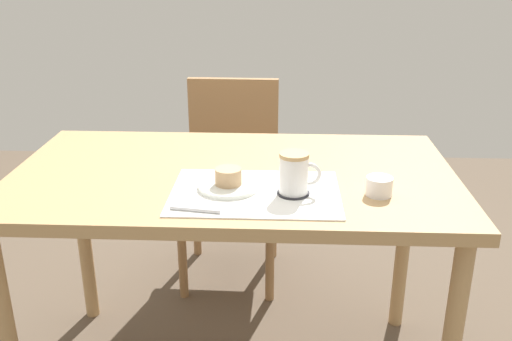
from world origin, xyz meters
name	(u,v)px	position (x,y,z in m)	size (l,w,h in m)	color
dining_table	(233,196)	(0.00, 0.00, 0.66)	(1.29, 0.73, 0.74)	tan
wooden_chair	(231,170)	(-0.07, 0.70, 0.47)	(0.43, 0.43, 0.84)	#997047
placemat	(255,193)	(0.07, -0.16, 0.74)	(0.45, 0.32, 0.00)	white
pastry_plate	(229,186)	(0.00, -0.14, 0.75)	(0.17, 0.17, 0.01)	silver
pastry	(229,176)	(0.00, -0.14, 0.78)	(0.07, 0.07, 0.04)	tan
coffee_coaster	(293,193)	(0.17, -0.17, 0.75)	(0.09, 0.09, 0.01)	#232328
coffee_mug	(295,173)	(0.18, -0.17, 0.80)	(0.11, 0.08, 0.11)	white
teaspoon	(195,210)	(-0.07, -0.29, 0.75)	(0.01, 0.01, 0.13)	silver
sugar_bowl	(379,186)	(0.40, -0.15, 0.76)	(0.07, 0.07, 0.05)	white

